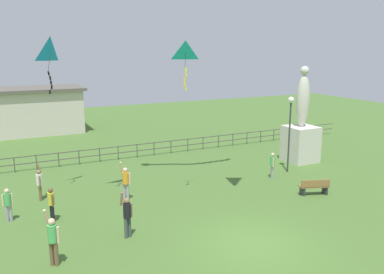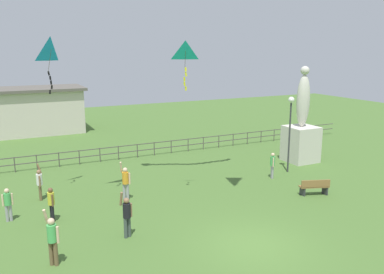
{
  "view_description": "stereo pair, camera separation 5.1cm",
  "coord_description": "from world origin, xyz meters",
  "px_view_note": "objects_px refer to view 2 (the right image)",
  "views": [
    {
      "loc": [
        -8.25,
        -11.53,
        7.3
      ],
      "look_at": [
        0.64,
        6.59,
        2.85
      ],
      "focal_mm": 37.41,
      "sensor_mm": 36.0,
      "label": 1
    },
    {
      "loc": [
        -8.21,
        -11.55,
        7.3
      ],
      "look_at": [
        0.64,
        6.59,
        2.85
      ],
      "focal_mm": 37.41,
      "sensor_mm": 36.0,
      "label": 2
    }
  ],
  "objects_px": {
    "person_6": "(127,214)",
    "kite_1": "(51,51)",
    "lamppost": "(290,118)",
    "person_2": "(52,238)",
    "person_1": "(272,164)",
    "person_5": "(40,182)",
    "kite_0": "(186,53)",
    "park_bench": "(315,187)",
    "person_0": "(8,203)",
    "person_4": "(125,181)",
    "statue_monument": "(301,134)",
    "person_3": "(51,202)"
  },
  "relations": [
    {
      "from": "lamppost",
      "to": "person_0",
      "type": "bearing_deg",
      "value": -178.59
    },
    {
      "from": "person_2",
      "to": "person_3",
      "type": "distance_m",
      "value": 3.81
    },
    {
      "from": "person_4",
      "to": "person_5",
      "type": "xyz_separation_m",
      "value": [
        -3.8,
        1.83,
        -0.06
      ]
    },
    {
      "from": "park_bench",
      "to": "person_4",
      "type": "bearing_deg",
      "value": 157.73
    },
    {
      "from": "kite_1",
      "to": "person_5",
      "type": "bearing_deg",
      "value": -178.66
    },
    {
      "from": "park_bench",
      "to": "person_5",
      "type": "distance_m",
      "value": 13.74
    },
    {
      "from": "person_6",
      "to": "kite_1",
      "type": "xyz_separation_m",
      "value": [
        -1.67,
        5.79,
        6.22
      ]
    },
    {
      "from": "person_3",
      "to": "kite_1",
      "type": "bearing_deg",
      "value": 74.51
    },
    {
      "from": "lamppost",
      "to": "person_5",
      "type": "xyz_separation_m",
      "value": [
        -13.97,
        1.68,
        -2.4
      ]
    },
    {
      "from": "kite_0",
      "to": "kite_1",
      "type": "distance_m",
      "value": 6.33
    },
    {
      "from": "kite_1",
      "to": "person_1",
      "type": "bearing_deg",
      "value": -11.24
    },
    {
      "from": "lamppost",
      "to": "park_bench",
      "type": "distance_m",
      "value": 4.91
    },
    {
      "from": "lamppost",
      "to": "person_2",
      "type": "bearing_deg",
      "value": -160.59
    },
    {
      "from": "person_3",
      "to": "person_6",
      "type": "height_order",
      "value": "person_6"
    },
    {
      "from": "park_bench",
      "to": "person_5",
      "type": "height_order",
      "value": "person_5"
    },
    {
      "from": "person_2",
      "to": "person_4",
      "type": "height_order",
      "value": "person_2"
    },
    {
      "from": "person_6",
      "to": "kite_1",
      "type": "height_order",
      "value": "kite_1"
    },
    {
      "from": "person_0",
      "to": "person_5",
      "type": "height_order",
      "value": "person_5"
    },
    {
      "from": "person_4",
      "to": "kite_1",
      "type": "xyz_separation_m",
      "value": [
        -2.8,
        1.85,
        6.22
      ]
    },
    {
      "from": "person_5",
      "to": "kite_1",
      "type": "xyz_separation_m",
      "value": [
        1.0,
        0.02,
        6.28
      ]
    },
    {
      "from": "lamppost",
      "to": "person_2",
      "type": "relative_size",
      "value": 2.25
    },
    {
      "from": "statue_monument",
      "to": "person_6",
      "type": "xyz_separation_m",
      "value": [
        -13.6,
        -5.66,
        -0.89
      ]
    },
    {
      "from": "lamppost",
      "to": "person_4",
      "type": "xyz_separation_m",
      "value": [
        -10.17,
        -0.15,
        -2.34
      ]
    },
    {
      "from": "statue_monument",
      "to": "park_bench",
      "type": "height_order",
      "value": "statue_monument"
    },
    {
      "from": "person_2",
      "to": "person_5",
      "type": "height_order",
      "value": "person_2"
    },
    {
      "from": "person_4",
      "to": "kite_0",
      "type": "distance_m",
      "value": 6.83
    },
    {
      "from": "park_bench",
      "to": "kite_1",
      "type": "relative_size",
      "value": 0.58
    },
    {
      "from": "person_3",
      "to": "person_6",
      "type": "bearing_deg",
      "value": -49.11
    },
    {
      "from": "person_3",
      "to": "kite_0",
      "type": "distance_m",
      "value": 8.83
    },
    {
      "from": "kite_0",
      "to": "park_bench",
      "type": "bearing_deg",
      "value": -19.42
    },
    {
      "from": "person_4",
      "to": "kite_0",
      "type": "bearing_deg",
      "value": -28.58
    },
    {
      "from": "person_1",
      "to": "kite_1",
      "type": "xyz_separation_m",
      "value": [
        -11.38,
        2.26,
        6.33
      ]
    },
    {
      "from": "person_3",
      "to": "statue_monument",
      "type": "bearing_deg",
      "value": 9.86
    },
    {
      "from": "lamppost",
      "to": "person_5",
      "type": "bearing_deg",
      "value": 173.13
    },
    {
      "from": "person_2",
      "to": "kite_0",
      "type": "height_order",
      "value": "kite_0"
    },
    {
      "from": "person_4",
      "to": "park_bench",
      "type": "bearing_deg",
      "value": -22.27
    },
    {
      "from": "person_1",
      "to": "kite_0",
      "type": "distance_m",
      "value": 8.71
    },
    {
      "from": "person_1",
      "to": "person_2",
      "type": "relative_size",
      "value": 0.74
    },
    {
      "from": "person_6",
      "to": "kite_0",
      "type": "xyz_separation_m",
      "value": [
        3.74,
        2.51,
        6.16
      ]
    },
    {
      "from": "person_0",
      "to": "person_3",
      "type": "height_order",
      "value": "person_3"
    },
    {
      "from": "person_3",
      "to": "person_5",
      "type": "height_order",
      "value": "person_5"
    },
    {
      "from": "person_3",
      "to": "person_1",
      "type": "bearing_deg",
      "value": 3.11
    },
    {
      "from": "person_1",
      "to": "kite_1",
      "type": "distance_m",
      "value": 13.22
    },
    {
      "from": "lamppost",
      "to": "person_1",
      "type": "xyz_separation_m",
      "value": [
        -1.59,
        -0.56,
        -2.45
      ]
    },
    {
      "from": "person_6",
      "to": "kite_1",
      "type": "relative_size",
      "value": 0.73
    },
    {
      "from": "person_6",
      "to": "kite_0",
      "type": "height_order",
      "value": "kite_0"
    },
    {
      "from": "person_1",
      "to": "person_3",
      "type": "relative_size",
      "value": 0.98
    },
    {
      "from": "person_1",
      "to": "person_5",
      "type": "height_order",
      "value": "person_5"
    },
    {
      "from": "person_0",
      "to": "person_4",
      "type": "height_order",
      "value": "person_4"
    },
    {
      "from": "statue_monument",
      "to": "person_4",
      "type": "xyz_separation_m",
      "value": [
        -12.47,
        -1.72,
        -0.88
      ]
    }
  ]
}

